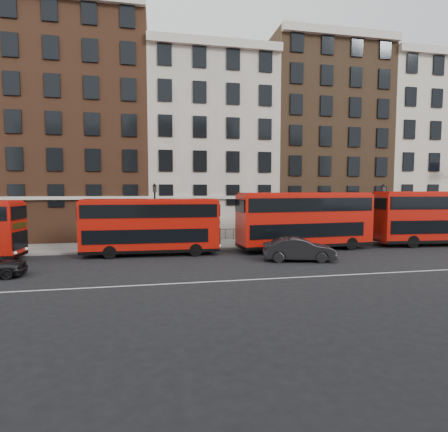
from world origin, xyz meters
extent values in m
plane|color=black|center=(0.00, 0.00, 0.00)|extent=(120.00, 120.00, 0.00)
cube|color=gray|center=(0.00, 10.50, 0.07)|extent=(80.00, 5.00, 0.15)
cube|color=gray|center=(0.00, 8.00, 0.08)|extent=(80.00, 0.30, 0.16)
cube|color=white|center=(0.00, -2.00, 0.01)|extent=(70.00, 0.12, 0.01)
cube|color=brown|center=(-12.80, 18.00, 11.00)|extent=(12.80, 10.00, 22.00)
cube|color=#AAA496|center=(0.00, 18.00, 9.50)|extent=(12.80, 10.00, 19.00)
cube|color=beige|center=(0.00, 12.75, 18.60)|extent=(12.80, 0.50, 0.80)
cube|color=brown|center=(12.80, 18.00, 10.50)|extent=(12.80, 10.00, 21.00)
cube|color=beige|center=(12.80, 12.75, 20.60)|extent=(12.80, 0.50, 0.80)
cube|color=beige|center=(25.60, 18.00, 10.00)|extent=(12.80, 10.00, 20.00)
cube|color=black|center=(-15.02, 6.02, 1.47)|extent=(0.27, 2.08, 1.23)
cube|color=black|center=(-15.02, 6.02, 2.48)|extent=(0.24, 1.80, 0.40)
cylinder|color=black|center=(-16.70, 7.25, 0.47)|extent=(0.97, 0.35, 0.95)
cube|color=#B71209|center=(-6.12, 6.49, 2.23)|extent=(10.13, 2.73, 3.78)
cube|color=black|center=(-6.12, 6.49, 0.45)|extent=(10.14, 2.77, 0.23)
cube|color=black|center=(-6.40, 6.50, 1.58)|extent=(8.99, 2.77, 1.01)
cube|color=black|center=(-6.12, 6.49, 3.40)|extent=(9.75, 2.80, 0.96)
cube|color=#B71209|center=(-6.12, 6.49, 4.17)|extent=(9.84, 2.53, 0.17)
cube|color=black|center=(-1.05, 6.32, 1.48)|extent=(0.15, 2.11, 1.25)
cube|color=black|center=(-1.05, 6.32, 2.51)|extent=(0.14, 1.82, 0.40)
cylinder|color=black|center=(-2.90, 5.31, 0.48)|extent=(0.97, 0.30, 0.96)
cylinder|color=black|center=(-2.82, 7.46, 0.48)|extent=(0.97, 0.30, 0.96)
cylinder|color=black|center=(-9.02, 5.52, 0.48)|extent=(0.97, 0.30, 0.96)
cylinder|color=black|center=(-8.95, 7.66, 0.48)|extent=(0.97, 0.30, 0.96)
cube|color=#B71209|center=(6.22, 6.49, 2.47)|extent=(11.31, 3.50, 4.19)
cube|color=black|center=(6.22, 6.49, 0.50)|extent=(11.31, 3.55, 0.25)
cube|color=black|center=(5.91, 6.47, 1.75)|extent=(10.05, 3.49, 1.11)
cube|color=black|center=(6.22, 6.49, 3.77)|extent=(10.89, 3.56, 1.06)
cube|color=#B71209|center=(6.22, 6.49, 4.61)|extent=(10.98, 3.27, 0.19)
cube|color=black|center=(11.82, 6.93, 1.64)|extent=(0.26, 2.33, 1.38)
cube|color=black|center=(11.82, 6.93, 2.78)|extent=(0.24, 2.02, 0.45)
cylinder|color=black|center=(9.91, 5.59, 0.53)|extent=(1.08, 0.38, 1.06)
cylinder|color=black|center=(9.73, 7.96, 0.53)|extent=(1.08, 0.38, 1.06)
cylinder|color=black|center=(3.14, 5.06, 0.53)|extent=(1.08, 0.38, 1.06)
cylinder|color=black|center=(2.96, 7.43, 0.53)|extent=(1.08, 0.38, 1.06)
cube|color=#B71209|center=(18.90, 6.49, 2.51)|extent=(11.49, 3.54, 4.26)
cube|color=black|center=(18.90, 6.49, 0.51)|extent=(11.50, 3.58, 0.26)
cube|color=black|center=(18.58, 6.52, 1.78)|extent=(10.21, 3.53, 1.13)
cube|color=black|center=(18.90, 6.49, 3.83)|extent=(11.07, 3.59, 1.08)
cube|color=#B71209|center=(18.90, 6.49, 4.69)|extent=(11.16, 3.30, 0.19)
cylinder|color=black|center=(15.59, 5.53, 0.54)|extent=(1.10, 0.38, 1.08)
cylinder|color=black|center=(15.77, 7.94, 0.54)|extent=(1.10, 0.38, 1.08)
imported|color=black|center=(3.94, 2.32, 0.81)|extent=(5.16, 2.73, 1.62)
cylinder|color=black|center=(-5.84, 9.25, 2.45)|extent=(0.14, 0.14, 4.60)
cylinder|color=black|center=(-5.84, 9.25, 0.45)|extent=(0.32, 0.32, 0.60)
cube|color=#262626|center=(-5.84, 9.25, 5.00)|extent=(0.32, 0.32, 0.55)
cone|color=black|center=(-5.84, 9.25, 5.35)|extent=(0.44, 0.44, 0.25)
cylinder|color=black|center=(15.04, 8.92, 2.45)|extent=(0.14, 0.14, 4.60)
cylinder|color=black|center=(15.04, 8.92, 0.45)|extent=(0.32, 0.32, 0.60)
cube|color=#262626|center=(15.04, 8.92, 5.00)|extent=(0.32, 0.32, 0.55)
cone|color=black|center=(15.04, 8.92, 5.35)|extent=(0.44, 0.44, 0.25)
camera|label=1|loc=(-5.73, -20.21, 4.93)|focal=28.00mm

